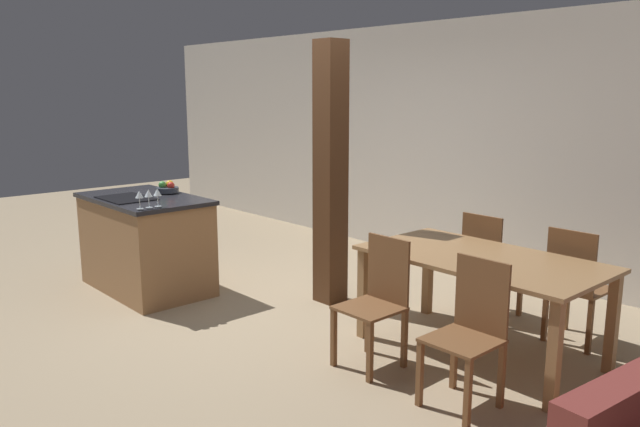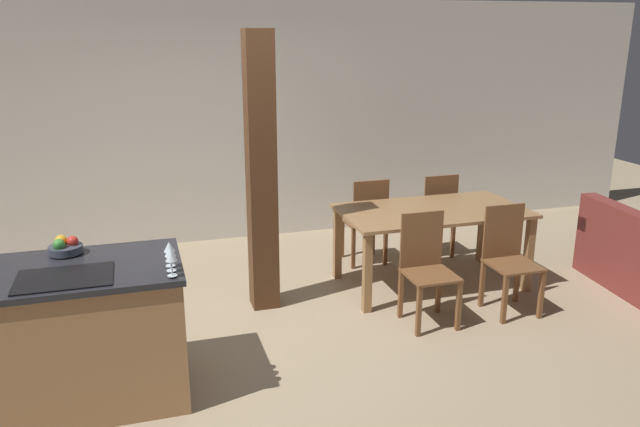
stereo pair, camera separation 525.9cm
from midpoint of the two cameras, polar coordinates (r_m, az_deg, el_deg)
name	(u,v)px [view 1 (the left image)]	position (r m, az deg, el deg)	size (l,w,h in m)	color
ground_plane	(259,311)	(4.69, 21.11, -16.96)	(16.00, 16.00, 0.00)	#9E896B
wall_back	(444,143)	(6.70, 32.30, 2.58)	(11.20, 0.08, 2.70)	silver
kitchen_island	(146,243)	(4.80, 5.49, -9.42)	(1.40, 0.83, 0.94)	#9E7047
fruit_bowl	(168,188)	(4.87, 7.57, -2.84)	(0.22, 0.22, 0.11)	#383D47
wine_glass_near	(139,195)	(3.98, 8.96, -4.87)	(0.07, 0.07, 0.16)	silver
wine_glass_middle	(148,194)	(4.05, 9.72, -4.63)	(0.07, 0.07, 0.16)	silver
wine_glass_far	(157,193)	(4.11, 10.45, -4.40)	(0.07, 0.07, 0.16)	silver
dining_table	(481,269)	(4.69, 46.71, -11.14)	(1.73, 0.94, 0.75)	olive
dining_chair_near_left	(377,300)	(4.11, 40.46, -15.65)	(0.40, 0.40, 0.92)	brown
dining_chair_near_right	(470,331)	(4.13, 51.66, -17.22)	(0.40, 0.40, 0.92)	brown
dining_chair_far_left	(488,264)	(5.41, 42.53, -9.87)	(0.40, 0.40, 0.92)	brown
dining_chair_far_right	(576,285)	(5.42, 50.84, -11.06)	(0.40, 0.40, 0.92)	brown
timber_post	(331,175)	(4.80, 28.13, -1.74)	(0.23, 0.23, 2.38)	#4C2D19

